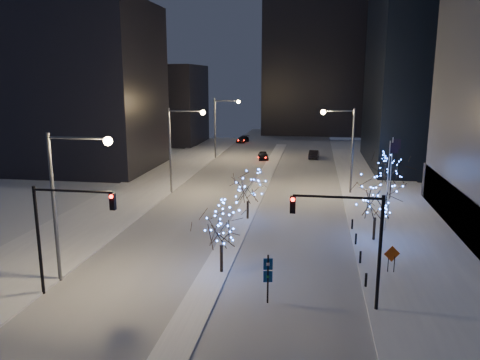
% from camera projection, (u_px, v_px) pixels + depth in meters
% --- Properties ---
extents(ground, '(160.00, 160.00, 0.00)m').
position_uv_depth(ground, '(197.00, 306.00, 28.03)').
color(ground, white).
rests_on(ground, ground).
extents(road, '(20.00, 130.00, 0.02)m').
position_uv_depth(road, '(262.00, 181.00, 61.80)').
color(road, '#B7BCC7').
rests_on(road, ground).
extents(median, '(2.00, 80.00, 0.15)m').
position_uv_depth(median, '(258.00, 190.00, 56.96)').
color(median, white).
rests_on(median, ground).
extents(east_sidewalk, '(10.00, 90.00, 0.15)m').
position_uv_depth(east_sidewalk, '(400.00, 219.00, 44.99)').
color(east_sidewalk, white).
rests_on(east_sidewalk, ground).
extents(west_sidewalk, '(8.00, 90.00, 0.15)m').
position_uv_depth(west_sidewalk, '(115.00, 206.00, 49.47)').
color(west_sidewalk, white).
rests_on(west_sidewalk, ground).
extents(filler_west_near, '(22.00, 18.00, 24.00)m').
position_uv_depth(filler_west_near, '(77.00, 88.00, 68.39)').
color(filler_west_near, black).
rests_on(filler_west_near, ground).
extents(filler_west_far, '(18.00, 16.00, 16.00)m').
position_uv_depth(filler_west_far, '(158.00, 104.00, 97.88)').
color(filler_west_far, black).
rests_on(filler_west_far, ground).
extents(horizon_block, '(24.00, 14.00, 42.00)m').
position_uv_depth(horizon_block, '(315.00, 46.00, 111.40)').
color(horizon_block, black).
rests_on(horizon_block, ground).
extents(street_lamp_w_near, '(4.40, 0.56, 10.00)m').
position_uv_depth(street_lamp_w_near, '(68.00, 187.00, 29.96)').
color(street_lamp_w_near, '#595E66').
rests_on(street_lamp_w_near, ground).
extents(street_lamp_w_mid, '(4.40, 0.56, 10.00)m').
position_uv_depth(street_lamp_w_mid, '(179.00, 139.00, 54.08)').
color(street_lamp_w_mid, '#595E66').
rests_on(street_lamp_w_mid, ground).
extents(street_lamp_w_far, '(4.40, 0.56, 10.00)m').
position_uv_depth(street_lamp_w_far, '(221.00, 120.00, 78.20)').
color(street_lamp_w_far, '#595E66').
rests_on(street_lamp_w_far, ground).
extents(street_lamp_east, '(3.90, 0.56, 10.00)m').
position_uv_depth(street_lamp_east, '(345.00, 139.00, 54.05)').
color(street_lamp_east, '#595E66').
rests_on(street_lamp_east, ground).
extents(traffic_signal_west, '(5.26, 0.43, 7.00)m').
position_uv_depth(traffic_signal_west, '(61.00, 223.00, 28.32)').
color(traffic_signal_west, black).
rests_on(traffic_signal_west, ground).
extents(traffic_signal_east, '(5.26, 0.43, 7.00)m').
position_uv_depth(traffic_signal_east, '(353.00, 232.00, 26.60)').
color(traffic_signal_east, black).
rests_on(traffic_signal_east, ground).
extents(flagpoles, '(1.35, 2.60, 8.00)m').
position_uv_depth(flagpoles, '(390.00, 176.00, 41.59)').
color(flagpoles, silver).
rests_on(flagpoles, east_sidewalk).
extents(bollards, '(0.16, 12.16, 0.90)m').
position_uv_depth(bollards, '(358.00, 248.00, 35.98)').
color(bollards, black).
rests_on(bollards, east_sidewalk).
extents(car_near, '(2.32, 4.33, 1.40)m').
position_uv_depth(car_near, '(263.00, 156.00, 78.14)').
color(car_near, black).
rests_on(car_near, ground).
extents(car_mid, '(1.84, 4.47, 1.44)m').
position_uv_depth(car_mid, '(314.00, 154.00, 79.38)').
color(car_mid, black).
rests_on(car_mid, ground).
extents(car_far, '(2.56, 4.73, 1.30)m').
position_uv_depth(car_far, '(243.00, 139.00, 99.35)').
color(car_far, black).
rests_on(car_far, ground).
extents(holiday_tree_median_near, '(4.19, 4.19, 4.90)m').
position_uv_depth(holiday_tree_median_near, '(221.00, 227.00, 31.93)').
color(holiday_tree_median_near, black).
rests_on(holiday_tree_median_near, median).
extents(holiday_tree_median_far, '(4.23, 4.23, 4.80)m').
position_uv_depth(holiday_tree_median_far, '(248.00, 187.00, 44.34)').
color(holiday_tree_median_far, black).
rests_on(holiday_tree_median_far, median).
extents(holiday_tree_plaza_near, '(4.65, 4.65, 5.22)m').
position_uv_depth(holiday_tree_plaza_near, '(376.00, 200.00, 38.37)').
color(holiday_tree_plaza_near, black).
rests_on(holiday_tree_plaza_near, east_sidewalk).
extents(holiday_tree_plaza_far, '(4.67, 4.67, 5.24)m').
position_uv_depth(holiday_tree_plaza_far, '(391.00, 169.00, 51.71)').
color(holiday_tree_plaza_far, black).
rests_on(holiday_tree_plaza_far, east_sidewalk).
extents(wayfinding_sign, '(0.55, 0.17, 3.10)m').
position_uv_depth(wayfinding_sign, '(268.00, 274.00, 27.95)').
color(wayfinding_sign, black).
rests_on(wayfinding_sign, ground).
extents(construction_sign, '(1.13, 0.35, 1.92)m').
position_uv_depth(construction_sign, '(392.00, 256.00, 32.32)').
color(construction_sign, black).
rests_on(construction_sign, east_sidewalk).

